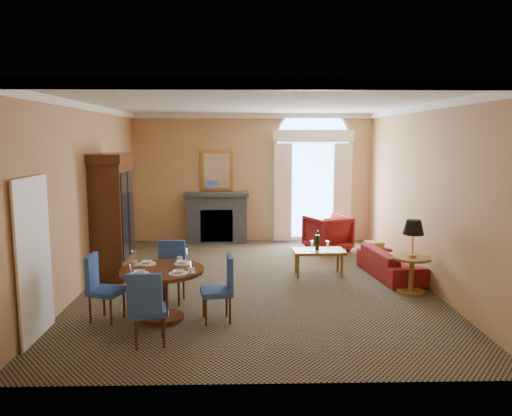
{
  "coord_description": "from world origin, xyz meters",
  "views": [
    {
      "loc": [
        -0.24,
        -8.77,
        2.62
      ],
      "look_at": [
        0.0,
        0.5,
        1.3
      ],
      "focal_mm": 35.0,
      "sensor_mm": 36.0,
      "label": 1
    }
  ],
  "objects_px": {
    "dining_table": "(162,282)",
    "coffee_table": "(319,252)",
    "side_table": "(413,248)",
    "armchair": "(328,233)",
    "armoire": "(112,217)",
    "sofa": "(391,263)"
  },
  "relations": [
    {
      "from": "coffee_table",
      "to": "side_table",
      "type": "bearing_deg",
      "value": -40.83
    },
    {
      "from": "coffee_table",
      "to": "armchair",
      "type": "bearing_deg",
      "value": 74.03
    },
    {
      "from": "side_table",
      "to": "sofa",
      "type": "bearing_deg",
      "value": 92.79
    },
    {
      "from": "coffee_table",
      "to": "side_table",
      "type": "relative_size",
      "value": 0.8
    },
    {
      "from": "armoire",
      "to": "sofa",
      "type": "distance_m",
      "value": 5.34
    },
    {
      "from": "armoire",
      "to": "side_table",
      "type": "xyz_separation_m",
      "value": [
        5.32,
        -1.24,
        -0.34
      ]
    },
    {
      "from": "armoire",
      "to": "armchair",
      "type": "bearing_deg",
      "value": 24.24
    },
    {
      "from": "armoire",
      "to": "armchair",
      "type": "distance_m",
      "value": 4.92
    },
    {
      "from": "armoire",
      "to": "coffee_table",
      "type": "height_order",
      "value": "armoire"
    },
    {
      "from": "sofa",
      "to": "coffee_table",
      "type": "relative_size",
      "value": 1.79
    },
    {
      "from": "coffee_table",
      "to": "side_table",
      "type": "xyz_separation_m",
      "value": [
        1.41,
        -1.14,
        0.32
      ]
    },
    {
      "from": "armchair",
      "to": "coffee_table",
      "type": "xyz_separation_m",
      "value": [
        -0.53,
        -2.1,
        0.04
      ]
    },
    {
      "from": "dining_table",
      "to": "armchair",
      "type": "bearing_deg",
      "value": 54.57
    },
    {
      "from": "dining_table",
      "to": "sofa",
      "type": "bearing_deg",
      "value": 28.83
    },
    {
      "from": "sofa",
      "to": "dining_table",
      "type": "bearing_deg",
      "value": 111.46
    },
    {
      "from": "dining_table",
      "to": "sofa",
      "type": "distance_m",
      "value": 4.52
    },
    {
      "from": "dining_table",
      "to": "coffee_table",
      "type": "relative_size",
      "value": 1.21
    },
    {
      "from": "sofa",
      "to": "coffee_table",
      "type": "xyz_separation_m",
      "value": [
        -1.36,
        0.11,
        0.2
      ]
    },
    {
      "from": "armchair",
      "to": "side_table",
      "type": "distance_m",
      "value": 3.38
    },
    {
      "from": "armoire",
      "to": "side_table",
      "type": "bearing_deg",
      "value": -13.13
    },
    {
      "from": "armchair",
      "to": "coffee_table",
      "type": "height_order",
      "value": "coffee_table"
    },
    {
      "from": "armchair",
      "to": "side_table",
      "type": "height_order",
      "value": "side_table"
    }
  ]
}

